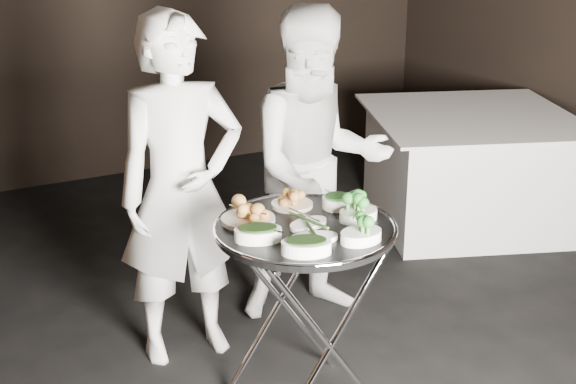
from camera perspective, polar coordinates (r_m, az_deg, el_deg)
name	(u,v)px	position (r m, az deg, el deg)	size (l,w,h in m)	color
tray_stand	(304,310)	(3.40, 1.17, -8.42)	(0.57, 0.48, 0.84)	silver
serving_tray	(305,229)	(3.23, 1.21, -2.62)	(0.74, 0.74, 0.04)	black
potato_plate_a	(248,214)	(3.26, -2.87, -1.55)	(0.22, 0.22, 0.08)	beige
potato_plate_b	(292,200)	(3.42, 0.29, -0.59)	(0.18, 0.18, 0.06)	beige
greens_bowl	(337,200)	(3.41, 3.52, -0.57)	(0.13, 0.13, 0.08)	white
asparagus_plate_a	(308,222)	(3.22, 1.45, -2.17)	(0.20, 0.14, 0.04)	white
asparagus_plate_b	(314,236)	(3.10, 1.88, -3.16)	(0.21, 0.15, 0.04)	white
spinach_bowl_a	(258,232)	(3.09, -2.15, -2.85)	(0.22, 0.18, 0.08)	white
spinach_bowl_b	(306,245)	(2.98, 1.31, -3.77)	(0.22, 0.19, 0.08)	white
broccoli_bowl_a	(358,213)	(3.29, 5.02, -1.46)	(0.17, 0.13, 0.07)	white
broccoli_bowl_b	(361,234)	(3.09, 5.22, -2.97)	(0.18, 0.14, 0.07)	white
serving_utensils	(301,209)	(3.27, 0.91, -1.21)	(0.58, 0.41, 0.01)	silver
waiter_left	(181,192)	(3.70, -7.59, 0.03)	(0.60, 0.40, 1.65)	white
waiter_right	(317,167)	(4.05, 2.09, 1.78)	(0.79, 0.61, 1.62)	white
dining_table	(468,168)	(5.52, 12.70, 1.68)	(1.31, 1.31, 0.75)	white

